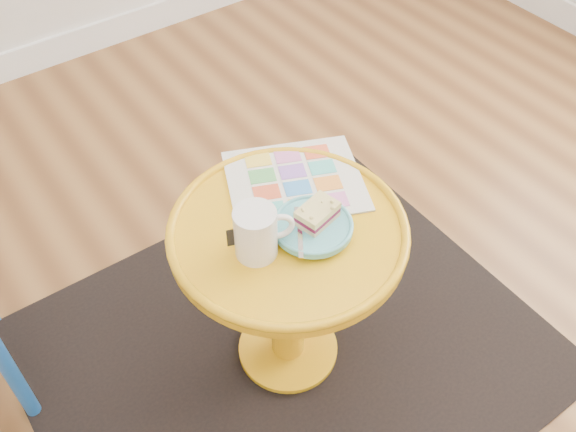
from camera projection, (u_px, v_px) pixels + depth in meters
rug at (288, 350)px, 1.75m from camera, size 1.31×1.11×0.01m
side_table at (288, 269)px, 1.49m from camera, size 0.53×0.53×0.50m
newspaper at (295, 181)px, 1.49m from camera, size 0.39×0.36×0.01m
mug at (257, 231)px, 1.30m from camera, size 0.12×0.09×0.12m
plate at (313, 227)px, 1.37m from camera, size 0.17×0.17×0.02m
cake_slice at (317, 214)px, 1.36m from camera, size 0.10×0.08×0.04m
fork at (300, 230)px, 1.35m from camera, size 0.09×0.13×0.00m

